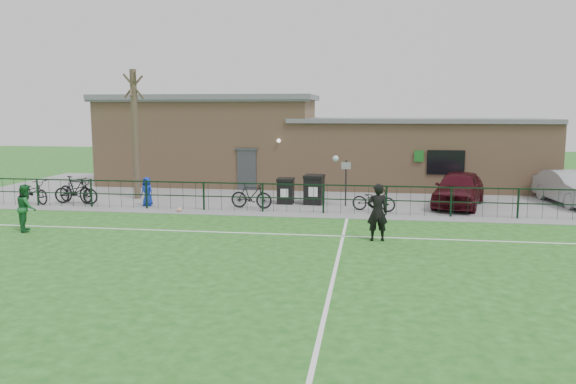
# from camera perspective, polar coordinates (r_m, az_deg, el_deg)

# --- Properties ---
(ground) EXTENTS (90.00, 90.00, 0.00)m
(ground) POSITION_cam_1_polar(r_m,az_deg,el_deg) (15.18, -2.81, -7.60)
(ground) COLOR #1D591A
(ground) RESTS_ON ground
(paving_strip) EXTENTS (34.00, 13.00, 0.02)m
(paving_strip) POSITION_cam_1_polar(r_m,az_deg,el_deg) (28.27, 2.54, -0.10)
(paving_strip) COLOR gray
(paving_strip) RESTS_ON ground
(pitch_line_touch) EXTENTS (28.00, 0.10, 0.01)m
(pitch_line_touch) POSITION_cam_1_polar(r_m,az_deg,el_deg) (22.68, 1.04, -2.22)
(pitch_line_touch) COLOR white
(pitch_line_touch) RESTS_ON ground
(pitch_line_mid) EXTENTS (28.00, 0.10, 0.01)m
(pitch_line_mid) POSITION_cam_1_polar(r_m,az_deg,el_deg) (19.00, -0.45, -4.31)
(pitch_line_mid) COLOR white
(pitch_line_mid) RESTS_ON ground
(pitch_line_perp) EXTENTS (0.10, 16.00, 0.01)m
(pitch_line_perp) POSITION_cam_1_polar(r_m,az_deg,el_deg) (14.93, 4.81, -7.88)
(pitch_line_perp) COLOR white
(pitch_line_perp) RESTS_ON ground
(perimeter_fence) EXTENTS (28.00, 0.10, 1.20)m
(perimeter_fence) POSITION_cam_1_polar(r_m,az_deg,el_deg) (22.78, 1.11, -0.65)
(perimeter_fence) COLOR black
(perimeter_fence) RESTS_ON ground
(bare_tree) EXTENTS (0.30, 0.30, 6.00)m
(bare_tree) POSITION_cam_1_polar(r_m,az_deg,el_deg) (27.11, -15.26, 5.61)
(bare_tree) COLOR #46382A
(bare_tree) RESTS_ON ground
(wheelie_bin_left) EXTENTS (0.87, 0.97, 1.20)m
(wheelie_bin_left) POSITION_cam_1_polar(r_m,az_deg,el_deg) (24.87, 2.67, 0.16)
(wheelie_bin_left) COLOR black
(wheelie_bin_left) RESTS_ON paving_strip
(wheelie_bin_right) EXTENTS (0.70, 0.80, 1.04)m
(wheelie_bin_right) POSITION_cam_1_polar(r_m,az_deg,el_deg) (25.01, -0.24, 0.03)
(wheelie_bin_right) COLOR black
(wheelie_bin_right) RESTS_ON paving_strip
(sign_post) EXTENTS (0.08, 0.08, 2.00)m
(sign_post) POSITION_cam_1_polar(r_m,az_deg,el_deg) (24.40, 5.89, 0.91)
(sign_post) COLOR black
(sign_post) RESTS_ON paving_strip
(car_maroon) EXTENTS (2.99, 4.84, 1.54)m
(car_maroon) POSITION_cam_1_polar(r_m,az_deg,el_deg) (25.30, 16.95, 0.33)
(car_maroon) COLOR #3F0B14
(car_maroon) RESTS_ON paving_strip
(car_silver) EXTENTS (2.25, 4.70, 1.49)m
(car_silver) POSITION_cam_1_polar(r_m,az_deg,el_deg) (27.63, 26.82, 0.38)
(car_silver) COLOR #96989D
(car_silver) RESTS_ON paving_strip
(bicycle_a) EXTENTS (2.14, 1.46, 1.07)m
(bicycle_a) POSITION_cam_1_polar(r_m,az_deg,el_deg) (27.42, -24.47, 0.03)
(bicycle_a) COLOR black
(bicycle_a) RESTS_ON paving_strip
(bicycle_b) EXTENTS (2.08, 1.17, 1.20)m
(bicycle_b) POSITION_cam_1_polar(r_m,az_deg,el_deg) (26.82, -20.78, 0.22)
(bicycle_b) COLOR black
(bicycle_b) RESTS_ON paving_strip
(bicycle_c) EXTENTS (2.15, 0.86, 1.11)m
(bicycle_c) POSITION_cam_1_polar(r_m,az_deg,el_deg) (26.59, -20.73, 0.05)
(bicycle_c) COLOR black
(bicycle_c) RESTS_ON paving_strip
(bicycle_d) EXTENTS (1.85, 0.68, 1.09)m
(bicycle_d) POSITION_cam_1_polar(r_m,az_deg,el_deg) (23.81, -3.74, -0.36)
(bicycle_d) COLOR black
(bicycle_d) RESTS_ON paving_strip
(bicycle_e) EXTENTS (1.89, 0.99, 0.94)m
(bicycle_e) POSITION_cam_1_polar(r_m,az_deg,el_deg) (23.38, 8.70, -0.78)
(bicycle_e) COLOR black
(bicycle_e) RESTS_ON paving_strip
(spectator_child) EXTENTS (0.71, 0.58, 1.26)m
(spectator_child) POSITION_cam_1_polar(r_m,az_deg,el_deg) (25.08, -14.13, 0.05)
(spectator_child) COLOR #1230AC
(spectator_child) RESTS_ON paving_strip
(goalkeeper_kick) EXTENTS (2.05, 3.87, 2.44)m
(goalkeeper_kick) POSITION_cam_1_polar(r_m,az_deg,el_deg) (18.20, 8.96, -1.93)
(goalkeeper_kick) COLOR black
(goalkeeper_kick) RESTS_ON ground
(outfield_player) EXTENTS (0.92, 0.99, 1.63)m
(outfield_player) POSITION_cam_1_polar(r_m,az_deg,el_deg) (21.42, -25.03, -1.44)
(outfield_player) COLOR #1C632E
(outfield_player) RESTS_ON ground
(ball_ground) EXTENTS (0.20, 0.20, 0.20)m
(ball_ground) POSITION_cam_1_polar(r_m,az_deg,el_deg) (23.44, -10.98, -1.78)
(ball_ground) COLOR silver
(ball_ground) RESTS_ON ground
(clubhouse) EXTENTS (24.25, 5.40, 4.96)m
(clubhouse) POSITION_cam_1_polar(r_m,az_deg,el_deg) (31.10, 1.52, 4.78)
(clubhouse) COLOR tan
(clubhouse) RESTS_ON ground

